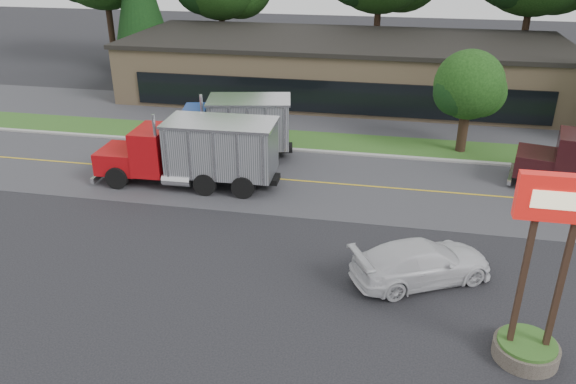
% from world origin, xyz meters
% --- Properties ---
extents(ground, '(140.00, 140.00, 0.00)m').
position_xyz_m(ground, '(0.00, 0.00, 0.00)').
color(ground, '#2D2D32').
rests_on(ground, ground).
extents(road, '(60.00, 8.00, 0.02)m').
position_xyz_m(road, '(0.00, 9.00, 0.00)').
color(road, '#4D4D52').
rests_on(road, ground).
extents(center_line, '(60.00, 0.12, 0.01)m').
position_xyz_m(center_line, '(0.00, 9.00, 0.00)').
color(center_line, gold).
rests_on(center_line, ground).
extents(curb, '(60.00, 0.30, 0.12)m').
position_xyz_m(curb, '(0.00, 13.20, 0.00)').
color(curb, '#9E9E99').
rests_on(curb, ground).
extents(grass_verge, '(60.00, 3.40, 0.03)m').
position_xyz_m(grass_verge, '(0.00, 15.00, 0.00)').
color(grass_verge, '#28581E').
rests_on(grass_verge, ground).
extents(far_parking, '(60.00, 7.00, 0.02)m').
position_xyz_m(far_parking, '(0.00, 20.00, 0.00)').
color(far_parking, '#4D4D52').
rests_on(far_parking, ground).
extents(strip_mall, '(32.00, 12.00, 4.00)m').
position_xyz_m(strip_mall, '(2.00, 26.00, 2.00)').
color(strip_mall, tan).
rests_on(strip_mall, ground).
extents(bilo_sign, '(2.20, 1.90, 5.95)m').
position_xyz_m(bilo_sign, '(10.50, -2.50, 2.02)').
color(bilo_sign, '#6B6054').
rests_on(bilo_sign, ground).
extents(tree_verge, '(4.07, 3.83, 5.80)m').
position_xyz_m(tree_verge, '(10.06, 15.05, 3.69)').
color(tree_verge, '#382619').
rests_on(tree_verge, ground).
extents(dump_truck_red, '(9.11, 2.84, 3.36)m').
position_xyz_m(dump_truck_red, '(-3.22, 7.62, 1.81)').
color(dump_truck_red, black).
rests_on(dump_truck_red, ground).
extents(dump_truck_blue, '(7.80, 3.94, 3.36)m').
position_xyz_m(dump_truck_blue, '(-2.66, 11.54, 1.80)').
color(dump_truck_blue, black).
rests_on(dump_truck_blue, ground).
extents(rally_car, '(5.58, 4.30, 1.51)m').
position_xyz_m(rally_car, '(7.50, 1.10, 0.75)').
color(rally_car, silver).
rests_on(rally_car, ground).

